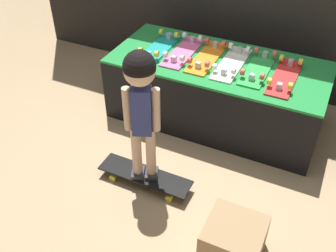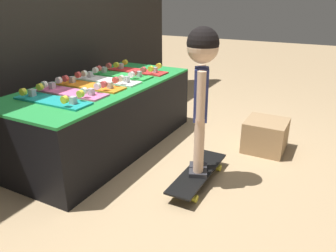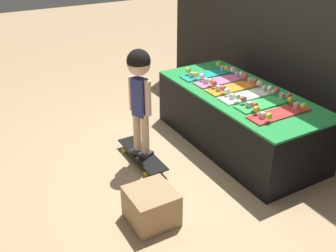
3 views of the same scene
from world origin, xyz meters
The scene contains 11 objects.
ground_plane centered at (0.00, 0.00, 0.00)m, with size 16.00×16.00×0.00m, color tan.
display_rack centered at (0.00, 0.56, 0.29)m, with size 1.83×0.83×0.59m.
skateboard_teal_on_rack centered at (-0.55, 0.54, 0.61)m, with size 0.18×0.61×0.09m.
skateboard_pink_on_rack centered at (-0.33, 0.57, 0.61)m, with size 0.18×0.61×0.09m.
skateboard_orange_on_rack centered at (-0.11, 0.57, 0.61)m, with size 0.18×0.61×0.09m.
skateboard_white_on_rack centered at (0.11, 0.56, 0.61)m, with size 0.18×0.61×0.09m.
skateboard_green_on_rack centered at (0.33, 0.57, 0.61)m, with size 0.18×0.61×0.09m.
skateboard_red_on_rack centered at (0.55, 0.53, 0.61)m, with size 0.18×0.61×0.09m.
skateboard_on_floor centered at (-0.19, -0.45, 0.07)m, with size 0.72×0.19×0.09m.
child centered at (-0.19, -0.45, 0.81)m, with size 0.23×0.21×1.03m.
storage_box centered at (0.61, -0.76, 0.14)m, with size 0.36×0.35×0.28m.
Camera 1 is at (0.87, -2.25, 2.22)m, focal length 42.00 mm.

